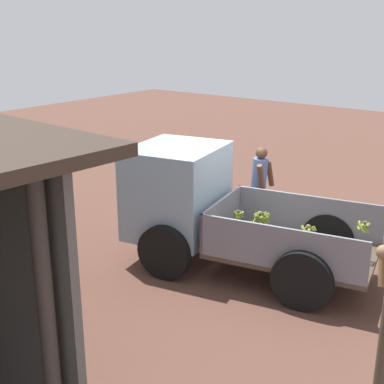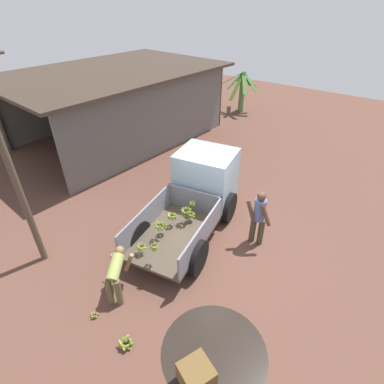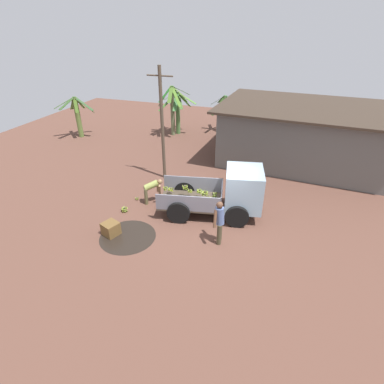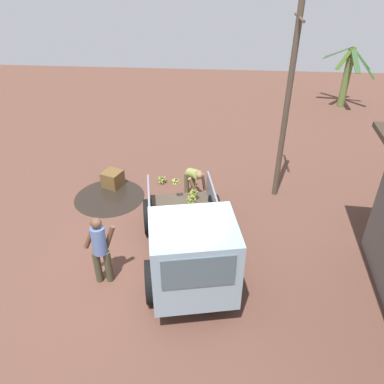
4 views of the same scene
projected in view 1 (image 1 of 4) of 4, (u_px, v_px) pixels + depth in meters
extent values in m
plane|color=brown|center=(240.00, 254.00, 10.03)|extent=(36.00, 36.00, 0.00)
cube|color=#483C2F|center=(293.00, 251.00, 8.93)|extent=(2.94, 2.23, 0.08)
cube|color=slate|center=(279.00, 248.00, 8.09)|extent=(2.60, 0.58, 0.69)
cube|color=slate|center=(307.00, 214.00, 9.53)|extent=(2.60, 0.58, 0.69)
cube|color=slate|center=(222.00, 217.00, 9.35)|extent=(0.40, 1.71, 0.69)
cube|color=#8DA8BC|center=(177.00, 190.00, 9.60)|extent=(1.77, 1.95, 1.61)
cube|color=#4C606B|center=(141.00, 168.00, 9.81)|extent=(0.30, 1.33, 0.71)
cylinder|color=black|center=(165.00, 252.00, 8.98)|extent=(0.97, 0.41, 0.95)
cylinder|color=black|center=(208.00, 218.00, 10.52)|extent=(0.97, 0.41, 0.95)
cylinder|color=black|center=(302.00, 280.00, 8.01)|extent=(0.97, 0.41, 0.95)
cylinder|color=black|center=(328.00, 238.00, 9.55)|extent=(0.97, 0.41, 0.95)
sphere|color=#403A29|center=(261.00, 214.00, 9.08)|extent=(0.09, 0.09, 0.09)
cylinder|color=olive|center=(261.00, 220.00, 9.02)|extent=(0.20, 0.16, 0.19)
cylinder|color=olive|center=(265.00, 220.00, 9.04)|extent=(0.09, 0.22, 0.19)
cylinder|color=olive|center=(266.00, 218.00, 9.10)|extent=(0.17, 0.21, 0.17)
cylinder|color=olive|center=(264.00, 216.00, 9.17)|extent=(0.24, 0.05, 0.16)
cylinder|color=olive|center=(261.00, 215.00, 9.19)|extent=(0.22, 0.18, 0.16)
cylinder|color=olive|center=(257.00, 217.00, 9.15)|extent=(0.06, 0.22, 0.19)
cylinder|color=olive|center=(257.00, 219.00, 9.10)|extent=(0.16, 0.18, 0.21)
cylinder|color=olive|center=(258.00, 220.00, 9.04)|extent=(0.22, 0.08, 0.19)
sphere|color=#4A4330|center=(239.00, 212.00, 9.26)|extent=(0.07, 0.07, 0.07)
cylinder|color=olive|center=(237.00, 215.00, 9.23)|extent=(0.15, 0.04, 0.12)
cylinder|color=olive|center=(240.00, 215.00, 9.22)|extent=(0.11, 0.14, 0.12)
cylinder|color=olive|center=(241.00, 215.00, 9.26)|extent=(0.06, 0.13, 0.14)
cylinder|color=#8CA438|center=(241.00, 214.00, 9.29)|extent=(0.13, 0.10, 0.13)
cylinder|color=#97AD49|center=(240.00, 214.00, 9.32)|extent=(0.14, 0.04, 0.12)
cylinder|color=olive|center=(238.00, 214.00, 9.32)|extent=(0.10, 0.12, 0.14)
cylinder|color=#91A247|center=(235.00, 213.00, 9.30)|extent=(0.05, 0.16, 0.10)
cylinder|color=olive|center=(236.00, 215.00, 9.25)|extent=(0.14, 0.10, 0.11)
sphere|color=#47402E|center=(254.00, 222.00, 9.28)|extent=(0.08, 0.08, 0.08)
cylinder|color=olive|center=(258.00, 225.00, 9.31)|extent=(0.17, 0.14, 0.13)
cylinder|color=olive|center=(255.00, 225.00, 9.35)|extent=(0.16, 0.09, 0.17)
cylinder|color=olive|center=(252.00, 224.00, 9.35)|extent=(0.09, 0.18, 0.14)
cylinder|color=olive|center=(251.00, 226.00, 9.31)|extent=(0.12, 0.15, 0.17)
cylinder|color=olive|center=(252.00, 227.00, 9.26)|extent=(0.17, 0.07, 0.15)
cylinder|color=olive|center=(255.00, 226.00, 9.22)|extent=(0.16, 0.16, 0.11)
cylinder|color=olive|center=(258.00, 226.00, 9.27)|extent=(0.08, 0.18, 0.14)
sphere|color=brown|center=(348.00, 252.00, 8.10)|extent=(0.08, 0.08, 0.08)
cylinder|color=olive|center=(344.00, 256.00, 8.06)|extent=(0.20, 0.08, 0.11)
cylinder|color=#90A348|center=(349.00, 257.00, 8.05)|extent=(0.15, 0.15, 0.14)
cylinder|color=olive|center=(353.00, 255.00, 8.07)|extent=(0.07, 0.20, 0.10)
cylinder|color=olive|center=(351.00, 253.00, 8.15)|extent=(0.19, 0.11, 0.10)
cylinder|color=#97A822|center=(345.00, 254.00, 8.18)|extent=(0.14, 0.15, 0.16)
cylinder|color=olive|center=(344.00, 256.00, 8.14)|extent=(0.08, 0.16, 0.17)
sphere|color=#49422F|center=(364.00, 223.00, 8.35)|extent=(0.07, 0.07, 0.07)
cylinder|color=olive|center=(359.00, 226.00, 8.38)|extent=(0.10, 0.18, 0.13)
cylinder|color=#97B230|center=(361.00, 228.00, 8.34)|extent=(0.16, 0.09, 0.15)
cylinder|color=olive|center=(365.00, 229.00, 8.33)|extent=(0.12, 0.13, 0.17)
cylinder|color=olive|center=(367.00, 228.00, 8.36)|extent=(0.09, 0.15, 0.16)
cylinder|color=#97B224|center=(365.00, 226.00, 8.40)|extent=(0.16, 0.06, 0.16)
cylinder|color=#98A448|center=(362.00, 225.00, 8.43)|extent=(0.15, 0.15, 0.13)
sphere|color=#443D2C|center=(294.00, 236.00, 8.54)|extent=(0.07, 0.07, 0.07)
cylinder|color=olive|center=(290.00, 239.00, 8.57)|extent=(0.11, 0.17, 0.14)
cylinder|color=olive|center=(291.00, 241.00, 8.54)|extent=(0.15, 0.11, 0.16)
cylinder|color=olive|center=(294.00, 241.00, 8.51)|extent=(0.15, 0.10, 0.16)
cylinder|color=olive|center=(296.00, 241.00, 8.52)|extent=(0.10, 0.15, 0.16)
cylinder|color=olive|center=(299.00, 240.00, 8.53)|extent=(0.09, 0.18, 0.12)
cylinder|color=#90A141|center=(297.00, 238.00, 8.59)|extent=(0.17, 0.10, 0.13)
cylinder|color=olive|center=(294.00, 238.00, 8.62)|extent=(0.16, 0.11, 0.15)
cylinder|color=#8BA730|center=(291.00, 238.00, 8.61)|extent=(0.09, 0.17, 0.13)
sphere|color=brown|center=(236.00, 225.00, 9.23)|extent=(0.08, 0.08, 0.08)
cylinder|color=olive|center=(235.00, 228.00, 9.29)|extent=(0.12, 0.14, 0.16)
cylinder|color=olive|center=(233.00, 226.00, 9.27)|extent=(0.07, 0.18, 0.11)
cylinder|color=olive|center=(234.00, 229.00, 9.23)|extent=(0.14, 0.11, 0.16)
cylinder|color=olive|center=(236.00, 229.00, 9.19)|extent=(0.16, 0.12, 0.15)
cylinder|color=olive|center=(239.00, 228.00, 9.18)|extent=(0.10, 0.18, 0.11)
cylinder|color=#92AE3C|center=(240.00, 228.00, 9.24)|extent=(0.12, 0.16, 0.14)
cylinder|color=olive|center=(238.00, 227.00, 9.29)|extent=(0.16, 0.05, 0.14)
sphere|color=brown|center=(308.00, 227.00, 8.42)|extent=(0.09, 0.09, 0.09)
cylinder|color=olive|center=(314.00, 230.00, 8.43)|extent=(0.17, 0.19, 0.13)
cylinder|color=olive|center=(309.00, 230.00, 8.50)|extent=(0.19, 0.07, 0.17)
cylinder|color=olive|center=(305.00, 230.00, 8.50)|extent=(0.10, 0.20, 0.16)
cylinder|color=olive|center=(304.00, 231.00, 8.43)|extent=(0.16, 0.17, 0.17)
cylinder|color=olive|center=(307.00, 232.00, 8.36)|extent=(0.21, 0.09, 0.14)
cylinder|color=olive|center=(311.00, 233.00, 8.40)|extent=(0.08, 0.18, 0.19)
sphere|color=#453E2D|center=(270.00, 228.00, 8.74)|extent=(0.08, 0.08, 0.08)
cylinder|color=#8DAE2B|center=(271.00, 230.00, 8.83)|extent=(0.19, 0.08, 0.16)
cylinder|color=olive|center=(267.00, 229.00, 8.83)|extent=(0.12, 0.21, 0.12)
cylinder|color=olive|center=(266.00, 232.00, 8.77)|extent=(0.13, 0.17, 0.18)
cylinder|color=#5D751E|center=(268.00, 233.00, 8.71)|extent=(0.19, 0.05, 0.16)
cylinder|color=#9AB135|center=(272.00, 233.00, 8.69)|extent=(0.17, 0.18, 0.14)
cylinder|color=olive|center=(275.00, 232.00, 8.73)|extent=(0.08, 0.20, 0.14)
cylinder|color=olive|center=(274.00, 231.00, 8.79)|extent=(0.19, 0.14, 0.15)
cylinder|color=#3F3833|center=(47.00, 321.00, 4.93)|extent=(0.16, 0.16, 3.09)
cylinder|color=#423D29|center=(259.00, 207.00, 11.28)|extent=(0.19, 0.19, 0.85)
cylinder|color=#423D29|center=(255.00, 211.00, 11.08)|extent=(0.19, 0.19, 0.85)
cylinder|color=#53699A|center=(259.00, 174.00, 10.94)|extent=(0.39, 0.36, 0.68)
sphere|color=brown|center=(261.00, 153.00, 10.79)|extent=(0.24, 0.24, 0.24)
cylinder|color=brown|center=(270.00, 173.00, 11.05)|extent=(0.16, 0.37, 0.62)
cylinder|color=brown|center=(261.00, 178.00, 10.71)|extent=(0.15, 0.33, 0.63)
sphere|color=#8C6746|center=(384.00, 252.00, 7.63)|extent=(0.22, 0.22, 0.22)
cylinder|color=#8C6746|center=(382.00, 267.00, 7.90)|extent=(0.23, 0.31, 0.57)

